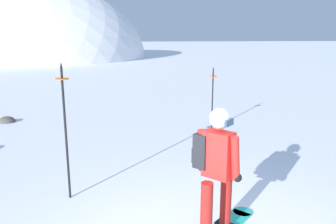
% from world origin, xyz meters
% --- Properties ---
extents(ridge_peak_main, '(28.80, 25.92, 17.98)m').
position_xyz_m(ridge_peak_main, '(-11.44, 38.74, 0.00)').
color(ridge_peak_main, white).
rests_on(ridge_peak_main, ground).
extents(snowboarder_main, '(1.44, 1.32, 1.71)m').
position_xyz_m(snowboarder_main, '(0.19, 0.45, 0.92)').
color(snowboarder_main, '#23B7A3').
rests_on(snowboarder_main, ground).
extents(piste_marker_near, '(0.20, 0.20, 1.74)m').
position_xyz_m(piste_marker_near, '(1.65, 5.41, 1.00)').
color(piste_marker_near, black).
rests_on(piste_marker_near, ground).
extents(piste_marker_far, '(0.20, 0.20, 2.19)m').
position_xyz_m(piste_marker_far, '(-1.78, 1.87, 1.24)').
color(piste_marker_far, black).
rests_on(piste_marker_far, ground).
extents(rock_mid, '(0.51, 0.43, 0.36)m').
position_xyz_m(rock_mid, '(-4.24, 7.20, 0.00)').
color(rock_mid, '#4C4742').
rests_on(rock_mid, ground).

